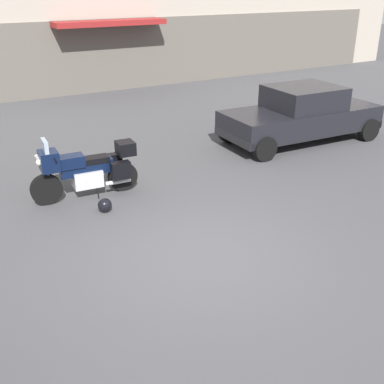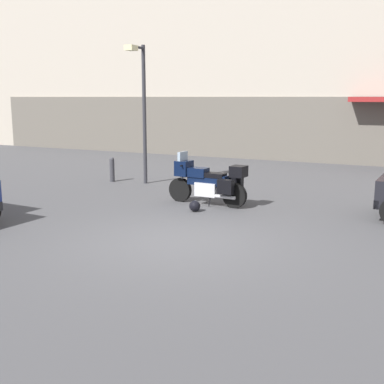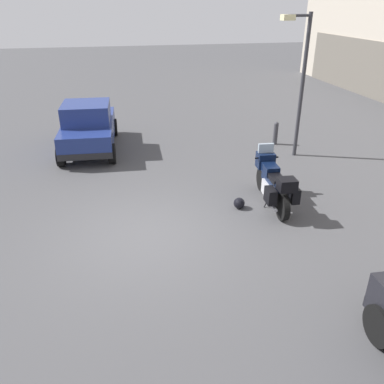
% 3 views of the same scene
% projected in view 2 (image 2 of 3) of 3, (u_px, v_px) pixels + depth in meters
% --- Properties ---
extents(ground_plane, '(80.00, 80.00, 0.00)m').
position_uv_depth(ground_plane, '(179.00, 241.00, 9.71)').
color(ground_plane, '#424244').
extents(building_facade_rear, '(39.08, 3.40, 11.60)m').
position_uv_depth(building_facade_rear, '(331.00, 27.00, 21.23)').
color(building_facade_rear, '#A89E8E').
rests_on(building_facade_rear, ground).
extents(motorcycle, '(2.26, 0.80, 1.36)m').
position_uv_depth(motorcycle, '(208.00, 181.00, 12.88)').
color(motorcycle, black).
rests_on(motorcycle, ground).
extents(helmet, '(0.28, 0.28, 0.28)m').
position_uv_depth(helmet, '(195.00, 206.00, 12.19)').
color(helmet, black).
rests_on(helmet, ground).
extents(streetlamp_curbside, '(0.28, 0.94, 4.39)m').
position_uv_depth(streetlamp_curbside, '(142.00, 100.00, 15.59)').
color(streetlamp_curbside, '#2D2D33').
rests_on(streetlamp_curbside, ground).
extents(bollard_curbside, '(0.16, 0.16, 0.82)m').
position_uv_depth(bollard_curbside, '(112.00, 169.00, 16.47)').
color(bollard_curbside, '#333338').
rests_on(bollard_curbside, ground).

